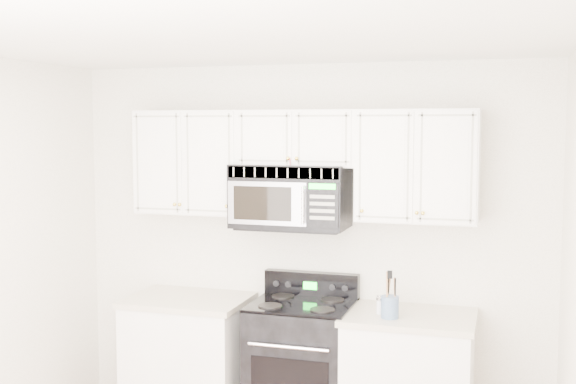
% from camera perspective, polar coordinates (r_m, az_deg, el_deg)
% --- Properties ---
extents(room, '(3.51, 3.51, 2.61)m').
position_cam_1_polar(room, '(3.66, -6.04, -8.40)').
color(room, '#92654F').
rests_on(room, ground).
extents(base_cabinet_left, '(0.86, 0.65, 0.92)m').
position_cam_1_polar(base_cabinet_left, '(5.48, -7.81, -13.26)').
color(base_cabinet_left, white).
rests_on(base_cabinet_left, ground).
extents(range, '(0.70, 0.64, 1.10)m').
position_cam_1_polar(range, '(5.19, 1.11, -13.60)').
color(range, black).
rests_on(range, ground).
extents(upper_cabinets, '(2.44, 0.37, 0.75)m').
position_cam_1_polar(upper_cabinets, '(5.05, 0.95, 2.68)').
color(upper_cabinets, white).
rests_on(upper_cabinets, ground).
extents(microwave, '(0.80, 0.45, 0.44)m').
position_cam_1_polar(microwave, '(5.05, 0.20, -0.30)').
color(microwave, black).
rests_on(microwave, ground).
extents(utensil_crock, '(0.12, 0.12, 0.31)m').
position_cam_1_polar(utensil_crock, '(4.77, 8.06, -8.91)').
color(utensil_crock, slate).
rests_on(utensil_crock, base_cabinet_right).
extents(shaker_salt, '(0.05, 0.05, 0.11)m').
position_cam_1_polar(shaker_salt, '(4.92, 7.30, -8.71)').
color(shaker_salt, silver).
rests_on(shaker_salt, base_cabinet_right).
extents(shaker_pepper, '(0.05, 0.05, 0.11)m').
position_cam_1_polar(shaker_pepper, '(4.86, 7.27, -8.89)').
color(shaker_pepper, silver).
rests_on(shaker_pepper, base_cabinet_right).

